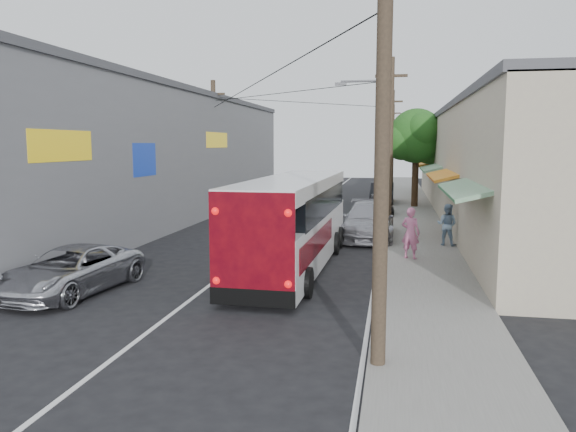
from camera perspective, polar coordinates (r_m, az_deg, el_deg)
name	(u,v)px	position (r m, az deg, el deg)	size (l,w,h in m)	color
ground	(163,321)	(14.13, -12.61, -10.37)	(120.00, 120.00, 0.00)	black
sidewalk	(412,219)	(32.62, 12.52, -0.25)	(3.00, 80.00, 0.12)	slate
building_right	(492,163)	(34.80, 20.00, 5.06)	(7.09, 40.00, 6.25)	#B1A28D
building_left	(148,155)	(33.38, -14.01, 6.06)	(7.20, 36.00, 7.25)	slate
utility_poles	(354,146)	(32.74, 6.75, 7.04)	(11.80, 45.28, 8.00)	#473828
street_tree	(417,138)	(38.38, 13.00, 7.75)	(4.40, 4.00, 6.60)	#3F2B19
coach_bus	(294,221)	(19.30, 0.63, -0.54)	(2.66, 10.87, 3.12)	white
jeepney	(71,270)	(17.26, -21.17, -5.18)	(2.20, 4.78, 1.33)	#BBBBC3
parked_suv	(369,221)	(25.59, 8.18, -0.50)	(2.26, 5.55, 1.61)	#97979E
parked_car_mid	(380,204)	(34.61, 9.30, 1.24)	(1.54, 3.83, 1.31)	black
parked_car_far	(382,193)	(40.83, 9.53, 2.30)	(1.61, 4.62, 1.52)	black
pedestrian_near	(410,233)	(20.80, 12.34, -1.69)	(0.68, 0.45, 1.88)	pink
pedestrian_far	(447,225)	(23.88, 15.85, -0.85)	(0.83, 0.65, 1.71)	#87A6C4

